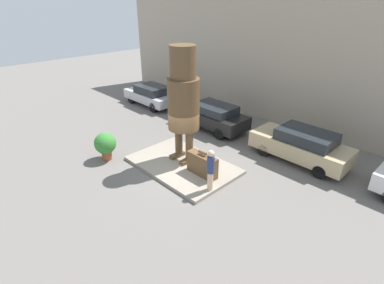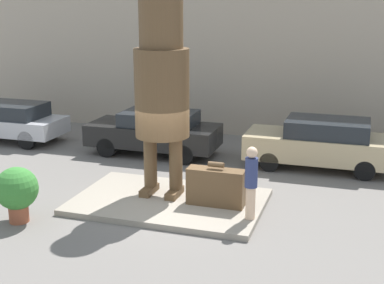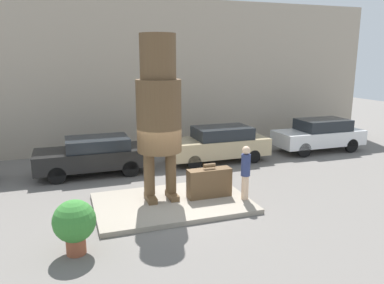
# 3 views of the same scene
# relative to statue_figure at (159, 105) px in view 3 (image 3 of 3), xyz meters

# --- Properties ---
(ground_plane) EXTENTS (60.00, 60.00, 0.00)m
(ground_plane) POSITION_rel_statue_figure_xyz_m (0.30, -0.37, -3.23)
(ground_plane) COLOR slate
(pedestal) EXTENTS (4.93, 3.21, 0.15)m
(pedestal) POSITION_rel_statue_figure_xyz_m (0.30, -0.37, -3.15)
(pedestal) COLOR gray
(pedestal) RESTS_ON ground_plane
(building_backdrop) EXTENTS (28.00, 0.60, 7.58)m
(building_backdrop) POSITION_rel_statue_figure_xyz_m (0.30, 7.68, 0.56)
(building_backdrop) COLOR tan
(building_backdrop) RESTS_ON ground_plane
(statue_figure) EXTENTS (1.42, 1.42, 5.26)m
(statue_figure) POSITION_rel_statue_figure_xyz_m (0.00, 0.00, 0.00)
(statue_figure) COLOR brown
(statue_figure) RESTS_ON pedestal
(giant_suitcase) EXTENTS (1.47, 0.45, 1.14)m
(giant_suitcase) POSITION_rel_statue_figure_xyz_m (1.57, -0.38, -2.59)
(giant_suitcase) COLOR brown
(giant_suitcase) RESTS_ON pedestal
(tourist) EXTENTS (0.30, 0.30, 1.78)m
(tourist) POSITION_rel_statue_figure_xyz_m (2.59, -0.98, -2.10)
(tourist) COLOR beige
(tourist) RESTS_ON pedestal
(parked_car_black) EXTENTS (4.50, 1.86, 1.52)m
(parked_car_black) POSITION_rel_statue_figure_xyz_m (-1.80, 3.91, -2.41)
(parked_car_black) COLOR black
(parked_car_black) RESTS_ON ground_plane
(parked_car_tan) EXTENTS (4.61, 1.85, 1.60)m
(parked_car_tan) POSITION_rel_statue_figure_xyz_m (3.81, 4.06, -2.39)
(parked_car_tan) COLOR tan
(parked_car_tan) RESTS_ON ground_plane
(parked_car_white) EXTENTS (4.54, 1.82, 1.63)m
(parked_car_white) POSITION_rel_statue_figure_xyz_m (9.43, 4.16, -2.36)
(parked_car_white) COLOR silver
(parked_car_white) RESTS_ON ground_plane
(planter_pot) EXTENTS (1.04, 1.04, 1.38)m
(planter_pot) POSITION_rel_statue_figure_xyz_m (-2.78, -2.55, -2.42)
(planter_pot) COLOR brown
(planter_pot) RESTS_ON ground_plane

